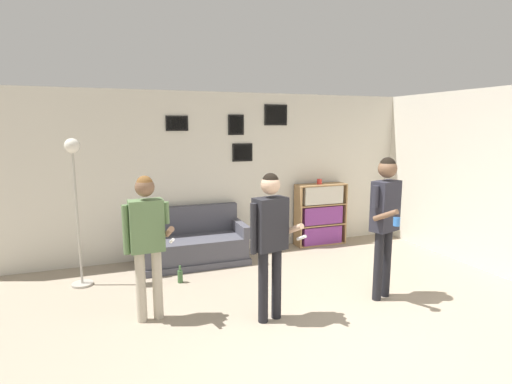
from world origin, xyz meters
The scene contains 11 objects.
ground_plane centered at (0.00, 0.00, 0.00)m, with size 20.00×20.00×0.00m, color gray.
wall_back centered at (0.00, 3.78, 1.36)m, with size 8.57×0.08×2.70m.
wall_right centered at (3.12, 1.88, 1.35)m, with size 0.06×6.15×2.70m.
couch centered at (-0.92, 3.36, 0.29)m, with size 1.64×0.80×0.87m.
bookshelf centered at (1.46, 3.56, 0.56)m, with size 0.94×0.30×1.12m.
floor_lamp centered at (-2.54, 2.98, 1.38)m, with size 0.28×0.28×1.99m.
person_player_foreground_left centered at (-1.77, 1.64, 1.00)m, with size 0.51×0.44×1.63m.
person_player_foreground_center centered at (-0.51, 1.17, 1.02)m, with size 0.55×0.43×1.66m.
person_watcher_holding_cup centered at (1.03, 1.22, 1.11)m, with size 0.48×0.54×1.78m.
bottle_on_floor centered at (-1.27, 2.60, 0.09)m, with size 0.07×0.07×0.24m.
drinking_cup centered at (1.42, 3.56, 1.16)m, with size 0.09×0.09×0.09m.
Camera 1 is at (-2.11, -2.70, 2.15)m, focal length 28.00 mm.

